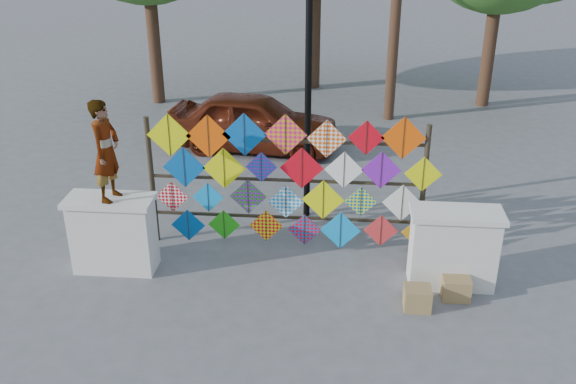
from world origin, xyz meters
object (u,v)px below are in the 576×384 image
object	(u,v)px
kite_rack	(289,181)
sedan	(254,122)
lamppost	(308,78)
vendor_woman	(106,151)

from	to	relation	value
kite_rack	sedan	world-z (taller)	kite_rack
lamppost	vendor_woman	bearing A→B (deg)	-143.26
kite_rack	lamppost	xyz separation A→B (m)	(0.23, 1.27, 1.43)
vendor_woman	sedan	world-z (taller)	vendor_woman
kite_rack	vendor_woman	bearing A→B (deg)	-161.06
lamppost	sedan	bearing A→B (deg)	113.20
vendor_woman	kite_rack	bearing A→B (deg)	-61.55
vendor_woman	sedan	size ratio (longest dim) A/B	0.40
vendor_woman	lamppost	size ratio (longest dim) A/B	0.36
kite_rack	lamppost	size ratio (longest dim) A/B	1.11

